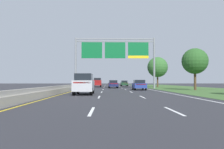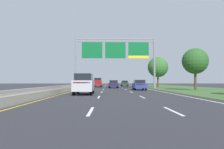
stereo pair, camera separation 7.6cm
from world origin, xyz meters
The scene contains 12 objects.
ground_plane centered at (0.00, 35.00, 0.00)m, with size 220.00×220.00×0.00m, color #2B2B30.
lane_striping centered at (0.00, 34.54, 0.00)m, with size 11.96×106.00×0.01m.
grass_verge_right centered at (13.95, 35.00, 0.01)m, with size 14.00×110.00×0.02m, color #3D602D.
median_barrier_concrete centered at (-6.60, 35.00, 0.35)m, with size 0.60×110.00×0.85m.
overhead_sign_gantry centered at (0.30, 41.89, 6.75)m, with size 15.06×0.42×9.54m.
pickup_truck_red centered at (-3.62, 55.76, 1.07)m, with size 2.09×5.43×2.20m.
car_navy_centre_lane_sedan centered at (0.03, 45.56, 0.82)m, with size 1.93×4.45×1.57m.
car_blue_right_lane_sedan centered at (3.81, 35.11, 0.82)m, with size 1.88×4.42×1.57m.
car_silver_left_lane_suv centered at (-3.53, 23.37, 1.10)m, with size 1.95×4.72×2.11m.
car_darkgreen_right_lane_sedan centered at (3.53, 62.13, 0.82)m, with size 1.89×4.43×1.57m.
roadside_tree_mid centered at (12.19, 34.00, 4.41)m, with size 3.92×3.92×6.39m.
roadside_tree_far centered at (10.28, 50.82, 4.57)m, with size 4.60×4.60×6.88m.
Camera 2 is at (-1.07, 0.45, 1.34)m, focal length 35.76 mm.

